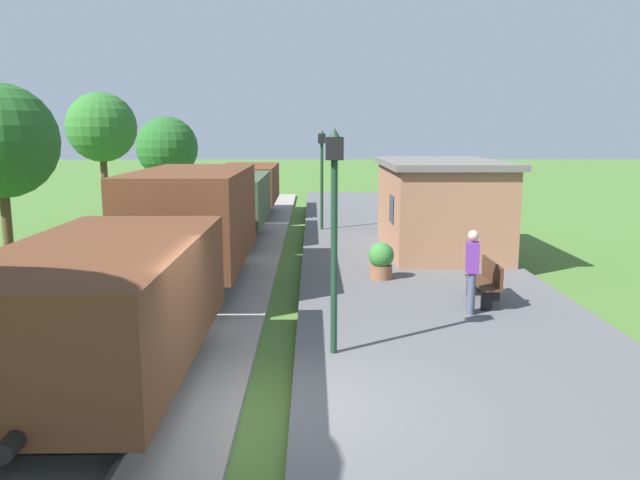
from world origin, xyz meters
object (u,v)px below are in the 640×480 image
at_px(bench_down_platform, 412,217).
at_px(lamp_post_near, 334,201).
at_px(freight_train, 213,215).
at_px(station_hut, 440,205).
at_px(tree_field_distant, 167,148).
at_px(tree_field_left, 102,128).
at_px(bench_near_hut, 486,281).
at_px(tree_trackside_far, 0,141).
at_px(person_waiting, 472,268).
at_px(lamp_post_far, 322,161).
at_px(potted_planter, 381,260).

bearing_deg(bench_down_platform, lamp_post_near, -104.24).
height_order(freight_train, bench_down_platform, freight_train).
bearing_deg(freight_train, bench_down_platform, 37.53).
relative_size(station_hut, tree_field_distant, 1.25).
bearing_deg(tree_field_left, bench_near_hut, -46.16).
bearing_deg(tree_field_distant, tree_trackside_far, -94.46).
xyz_separation_m(station_hut, person_waiting, (-0.69, -6.80, -0.47)).
xyz_separation_m(tree_field_left, tree_field_distant, (0.95, 7.25, -0.98)).
bearing_deg(lamp_post_far, freight_train, -122.33).
bearing_deg(station_hut, potted_planter, -120.23).
distance_m(bench_near_hut, lamp_post_far, 11.04).
bearing_deg(lamp_post_near, freight_train, 111.54).
bearing_deg(station_hut, person_waiting, -95.82).
bearing_deg(station_hut, tree_field_distant, 129.34).
bearing_deg(lamp_post_near, tree_trackside_far, 139.19).
bearing_deg(station_hut, bench_down_platform, 92.30).
bearing_deg(lamp_post_far, tree_field_distant, 129.22).
distance_m(freight_train, potted_planter, 5.51).
relative_size(bench_down_platform, lamp_post_far, 0.41).
relative_size(bench_near_hut, lamp_post_far, 0.41).
bearing_deg(person_waiting, lamp_post_far, -66.37).
relative_size(bench_down_platform, tree_field_left, 0.27).
height_order(bench_near_hut, tree_field_distant, tree_field_distant).
height_order(person_waiting, lamp_post_near, lamp_post_near).
bearing_deg(lamp_post_near, bench_near_hut, 42.21).
xyz_separation_m(lamp_post_near, tree_field_left, (-8.87, 15.82, 1.23)).
relative_size(lamp_post_near, tree_field_left, 0.68).
xyz_separation_m(potted_planter, tree_trackside_far, (-10.47, 2.54, 2.89)).
distance_m(person_waiting, potted_planter, 3.42).
xyz_separation_m(freight_train, lamp_post_far, (3.25, 5.13, 1.32)).
bearing_deg(tree_trackside_far, station_hut, 5.47).
distance_m(station_hut, bench_near_hut, 6.08).
bearing_deg(potted_planter, tree_field_left, 134.28).
height_order(lamp_post_near, tree_field_distant, tree_field_distant).
bearing_deg(tree_trackside_far, lamp_post_near, -40.81).
distance_m(station_hut, lamp_post_far, 5.69).
height_order(person_waiting, tree_trackside_far, tree_trackside_far).
bearing_deg(potted_planter, freight_train, 147.80).
bearing_deg(freight_train, lamp_post_near, -68.46).
height_order(lamp_post_far, tree_field_left, tree_field_left).
bearing_deg(bench_down_platform, station_hut, -87.70).
bearing_deg(freight_train, station_hut, 7.08).
distance_m(tree_trackside_far, tree_field_left, 7.97).
bearing_deg(person_waiting, station_hut, -86.65).
bearing_deg(lamp_post_far, bench_near_hut, -71.83).
relative_size(person_waiting, tree_field_left, 0.31).
bearing_deg(bench_down_platform, tree_trackside_far, -156.38).
bearing_deg(tree_field_distant, bench_near_hut, -60.54).
height_order(bench_near_hut, potted_planter, potted_planter).
height_order(station_hut, person_waiting, station_hut).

